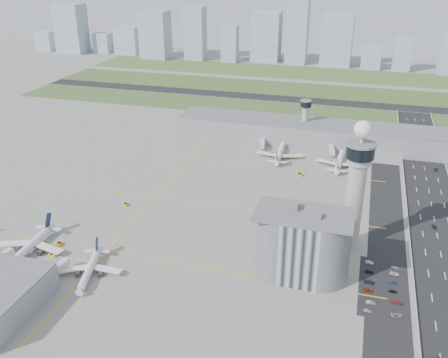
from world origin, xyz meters
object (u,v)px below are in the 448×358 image
(tug_2, at_px, (59,244))
(car_lot_8, at_px, (393,291))
(car_lot_5, at_px, (369,263))
(car_lot_0, at_px, (368,311))
(secondary_tower, at_px, (305,117))
(airplane_far_a, at_px, (280,150))
(tug_3, at_px, (126,204))
(car_lot_1, at_px, (371,302))
(car_lot_9, at_px, (392,283))
(car_lot_10, at_px, (394,274))
(airplane_far_b, at_px, (340,158))
(jet_bridge_near_2, at_px, (46,279))
(tug_1, at_px, (52,255))
(car_hw_2, at_px, (436,169))
(car_lot_6, at_px, (397,315))
(car_lot_2, at_px, (368,290))
(car_hw_1, at_px, (434,227))
(jet_bridge_far_0, at_px, (263,142))
(tug_5, at_px, (300,174))
(tug_4, at_px, (292,157))
(car_hw_4, at_px, (409,136))
(airplane_near_b, at_px, (29,242))
(admin_building, at_px, (302,244))
(jet_bridge_far_1, at_px, (331,148))
(car_lot_11, at_px, (396,268))
(control_tower, at_px, (357,181))
(car_lot_4, at_px, (369,271))

(tug_2, relative_size, car_lot_8, 1.00)
(car_lot_5, bearing_deg, tug_2, 107.27)
(car_lot_0, bearing_deg, secondary_tower, 21.48)
(airplane_far_a, distance_m, tug_3, 119.95)
(tug_2, relative_size, car_lot_1, 0.84)
(car_lot_9, xyz_separation_m, car_lot_10, (0.95, 7.09, 0.04))
(airplane_far_b, distance_m, jet_bridge_near_2, 203.71)
(tug_1, distance_m, car_hw_2, 244.42)
(car_lot_5, bearing_deg, secondary_tower, 25.71)
(airplane_far_b, xyz_separation_m, car_lot_9, (32.39, -126.93, -4.81))
(car_lot_6, bearing_deg, car_lot_2, 31.00)
(car_lot_9, relative_size, car_hw_1, 0.83)
(airplane_far_a, distance_m, car_lot_1, 160.81)
(jet_bridge_far_0, bearing_deg, car_lot_1, 15.97)
(tug_1, distance_m, tug_5, 160.44)
(car_lot_5, height_order, car_lot_10, car_lot_5)
(tug_5, relative_size, car_lot_6, 0.76)
(tug_4, distance_m, car_lot_9, 146.29)
(car_lot_10, distance_m, car_hw_4, 192.69)
(airplane_near_b, relative_size, car_hw_4, 10.95)
(jet_bridge_near_2, xyz_separation_m, car_hw_2, (175.00, 179.26, -2.21))
(car_lot_1, distance_m, car_hw_2, 158.01)
(airplane_near_b, xyz_separation_m, car_lot_10, (168.64, 29.48, -5.14))
(tug_4, relative_size, car_lot_9, 1.01)
(car_lot_9, xyz_separation_m, car_hw_1, (21.83, 56.28, 0.11))
(admin_building, bearing_deg, car_hw_2, 63.47)
(tug_5, height_order, car_lot_9, tug_5)
(jet_bridge_far_1, height_order, car_hw_4, jet_bridge_far_1)
(secondary_tower, relative_size, tug_3, 10.64)
(tug_5, relative_size, car_lot_10, 0.86)
(jet_bridge_far_1, distance_m, car_lot_9, 155.61)
(airplane_near_b, distance_m, car_lot_6, 169.00)
(admin_building, height_order, car_lot_11, admin_building)
(car_hw_2, distance_m, car_hw_4, 64.23)
(jet_bridge_near_2, relative_size, tug_4, 4.20)
(car_hw_4, bearing_deg, car_hw_1, -93.51)
(tug_3, bearing_deg, car_lot_10, -7.68)
(tug_1, bearing_deg, car_lot_1, -108.75)
(airplane_far_a, height_order, car_lot_9, airplane_far_a)
(admin_building, relative_size, jet_bridge_near_2, 3.00)
(secondary_tower, height_order, car_lot_6, secondary_tower)
(car_lot_0, distance_m, car_lot_10, 31.27)
(secondary_tower, xyz_separation_m, car_lot_8, (62.21, -174.68, -18.25))
(control_tower, distance_m, car_lot_1, 56.17)
(jet_bridge_near_2, height_order, tug_4, jet_bridge_near_2)
(tug_1, xyz_separation_m, car_lot_8, (155.48, 16.48, -0.35))
(car_lot_4, bearing_deg, car_lot_8, -146.02)
(tug_2, distance_m, car_lot_2, 147.70)
(car_lot_1, relative_size, car_hw_2, 0.83)
(secondary_tower, bearing_deg, car_hw_1, -53.13)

